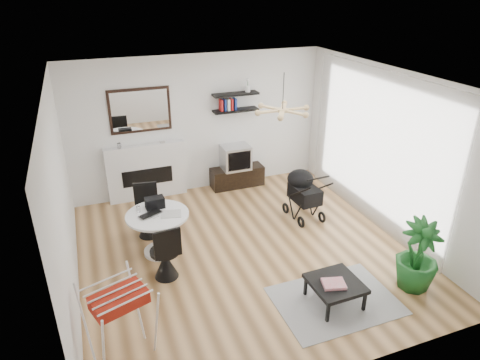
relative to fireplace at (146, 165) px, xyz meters
name	(u,v)px	position (x,y,z in m)	size (l,w,h in m)	color
floor	(245,251)	(1.10, -2.42, -0.69)	(5.00, 5.00, 0.00)	brown
ceiling	(246,81)	(1.10, -2.42, 2.01)	(5.00, 5.00, 0.00)	white
wall_back	(199,125)	(1.10, 0.08, 0.66)	(5.00, 5.00, 0.00)	white
wall_left	(62,203)	(-1.40, -2.42, 0.66)	(5.00, 5.00, 0.00)	white
wall_right	(388,152)	(3.60, -2.42, 0.66)	(5.00, 5.00, 0.00)	white
sheer_curtain	(375,148)	(3.50, -2.22, 0.66)	(0.04, 3.60, 2.60)	white
fireplace	(146,165)	(0.00, 0.00, 0.00)	(1.50, 0.17, 2.16)	white
shelf_lower	(236,110)	(1.82, -0.05, 0.91)	(0.90, 0.25, 0.04)	black
shelf_upper	(236,94)	(1.82, -0.05, 1.23)	(0.90, 0.25, 0.04)	black
pendant_lamp	(283,110)	(1.80, -2.12, 1.46)	(0.90, 0.90, 0.10)	tan
tv_console	(237,177)	(1.82, -0.12, -0.48)	(1.09, 0.38, 0.41)	black
crt_tv	(235,157)	(1.78, -0.13, -0.03)	(0.56, 0.49, 0.49)	#BCBCBF
dining_table	(158,227)	(-0.16, -1.97, -0.22)	(0.95, 0.95, 0.70)	white
laptop	(152,216)	(-0.24, -2.02, 0.03)	(0.35, 0.23, 0.03)	black
black_bag	(155,203)	(-0.15, -1.76, 0.10)	(0.29, 0.17, 0.17)	black
newspaper	(171,214)	(0.04, -2.06, 0.02)	(0.30, 0.25, 0.01)	silver
drinking_glass	(138,209)	(-0.41, -1.81, 0.06)	(0.06, 0.06, 0.10)	white
chair_far	(148,220)	(-0.23, -1.38, -0.40)	(0.43, 0.45, 0.89)	black
chair_near	(166,261)	(-0.19, -2.62, -0.41)	(0.42, 0.44, 0.88)	black
drying_rack	(121,323)	(-0.94, -3.89, -0.17)	(0.81, 0.79, 0.98)	white
stroller	(303,195)	(2.48, -1.72, -0.27)	(0.52, 0.81, 0.96)	black
rug	(335,301)	(1.81, -3.92, -0.68)	(1.60, 1.15, 0.01)	gray
coffee_table	(335,284)	(1.77, -3.94, -0.38)	(0.66, 0.66, 0.33)	black
magazines	(334,284)	(1.71, -3.99, -0.32)	(0.29, 0.23, 0.04)	#DF3750
potted_plant	(418,255)	(2.98, -4.03, -0.17)	(0.58, 0.58, 1.03)	#19581F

